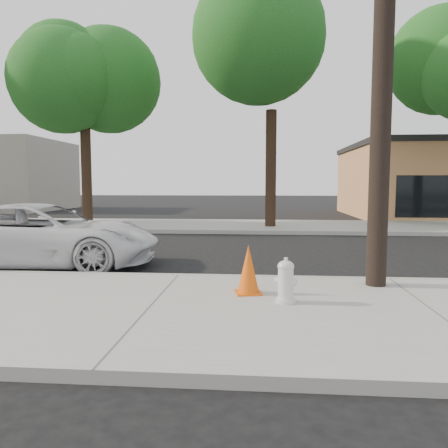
% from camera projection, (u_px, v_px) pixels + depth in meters
% --- Properties ---
extents(ground, '(120.00, 120.00, 0.00)m').
position_uv_depth(ground, '(195.00, 263.00, 10.61)').
color(ground, black).
rests_on(ground, ground).
extents(near_sidewalk, '(90.00, 4.40, 0.15)m').
position_uv_depth(near_sidewalk, '(151.00, 311.00, 6.34)').
color(near_sidewalk, gray).
rests_on(near_sidewalk, ground).
extents(far_sidewalk, '(90.00, 5.00, 0.15)m').
position_uv_depth(far_sidewalk, '(224.00, 226.00, 19.04)').
color(far_sidewalk, gray).
rests_on(far_sidewalk, ground).
extents(curb_near, '(90.00, 0.12, 0.16)m').
position_uv_depth(curb_near, '(179.00, 278.00, 8.52)').
color(curb_near, '#9E9B93').
rests_on(curb_near, ground).
extents(utility_pole, '(1.40, 0.34, 9.00)m').
position_uv_depth(utility_pole, '(384.00, 15.00, 7.20)').
color(utility_pole, black).
rests_on(utility_pole, near_sidewalk).
extents(tree_b, '(4.34, 4.20, 8.45)m').
position_uv_depth(tree_b, '(87.00, 83.00, 18.52)').
color(tree_b, black).
rests_on(tree_b, far_sidewalk).
extents(tree_c, '(4.96, 4.80, 9.55)m').
position_uv_depth(tree_c, '(277.00, 58.00, 17.37)').
color(tree_c, black).
rests_on(tree_c, far_sidewalk).
extents(police_cruiser, '(5.44, 2.81, 1.47)m').
position_uv_depth(police_cruiser, '(43.00, 235.00, 10.04)').
color(police_cruiser, silver).
rests_on(police_cruiser, ground).
extents(fire_hydrant, '(0.34, 0.31, 0.63)m').
position_uv_depth(fire_hydrant, '(286.00, 282.00, 6.49)').
color(fire_hydrant, silver).
rests_on(fire_hydrant, near_sidewalk).
extents(traffic_cone, '(0.48, 0.48, 0.79)m').
position_uv_depth(traffic_cone, '(248.00, 270.00, 7.02)').
color(traffic_cone, '#E4550C').
rests_on(traffic_cone, near_sidewalk).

